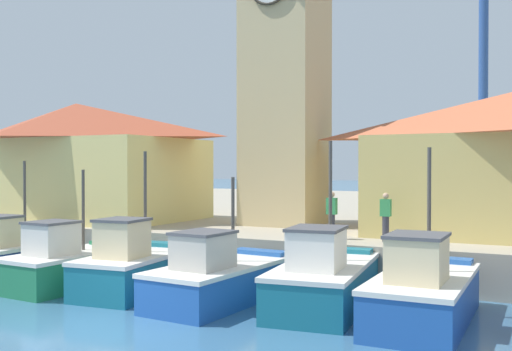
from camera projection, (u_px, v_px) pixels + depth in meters
name	position (u px, v px, depth m)	size (l,w,h in m)	color
ground_plane	(83.00, 330.00, 14.01)	(300.00, 300.00, 0.00)	#386689
quay_wharf	(387.00, 216.00, 38.51)	(120.00, 40.00, 1.36)	#A89E89
fishing_boat_left_inner	(13.00, 254.00, 21.17)	(2.31, 4.12, 4.05)	navy
fishing_boat_mid_left	(69.00, 264.00, 19.07)	(2.33, 4.53, 3.74)	#237A4C
fishing_boat_center	(135.00, 267.00, 18.17)	(2.48, 4.49, 4.31)	#196B7F
fishing_boat_mid_right	(219.00, 278.00, 16.83)	(2.46, 5.09, 3.53)	#2356A8
fishing_boat_right_inner	(324.00, 279.00, 16.24)	(2.77, 5.45, 4.56)	#196B7F
fishing_boat_right_outer	(423.00, 292.00, 14.62)	(2.26, 5.15, 4.33)	#2356A8
clock_tower	(285.00, 47.00, 25.55)	(3.58, 3.58, 15.97)	tan
warehouse_left	(76.00, 160.00, 28.86)	(11.92, 6.90, 5.52)	#E5D17A
port_crane_near	(483.00, 68.00, 36.16)	(2.25, 9.87, 20.89)	navy
dock_worker_near_tower	(386.00, 216.00, 19.53)	(0.34, 0.22, 1.62)	#33333D
dock_worker_along_quay	(332.00, 214.00, 20.34)	(0.34, 0.22, 1.62)	#33333D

